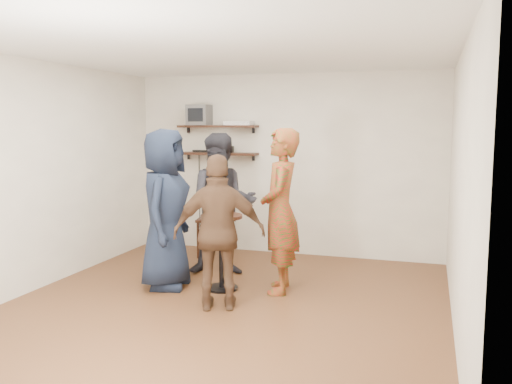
# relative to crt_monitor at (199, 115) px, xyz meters

# --- Properties ---
(room) EXTENTS (4.58, 5.08, 2.68)m
(room) POSITION_rel_crt_monitor_xyz_m (1.29, -2.38, -0.72)
(room) COLOR #4F2C19
(room) RESTS_ON ground
(shelf_upper) EXTENTS (1.20, 0.25, 0.04)m
(shelf_upper) POSITION_rel_crt_monitor_xyz_m (0.29, 0.00, -0.17)
(shelf_upper) COLOR black
(shelf_upper) RESTS_ON room
(shelf_lower) EXTENTS (1.20, 0.25, 0.04)m
(shelf_lower) POSITION_rel_crt_monitor_xyz_m (0.29, 0.00, -0.57)
(shelf_lower) COLOR black
(shelf_lower) RESTS_ON room
(crt_monitor) EXTENTS (0.32, 0.30, 0.30)m
(crt_monitor) POSITION_rel_crt_monitor_xyz_m (0.00, 0.00, 0.00)
(crt_monitor) COLOR #59595B
(crt_monitor) RESTS_ON shelf_upper
(dvd_deck) EXTENTS (0.40, 0.24, 0.06)m
(dvd_deck) POSITION_rel_crt_monitor_xyz_m (0.62, 0.00, -0.12)
(dvd_deck) COLOR silver
(dvd_deck) RESTS_ON shelf_upper
(radio) EXTENTS (0.22, 0.10, 0.10)m
(radio) POSITION_rel_crt_monitor_xyz_m (0.41, 0.00, -0.50)
(radio) COLOR black
(radio) RESTS_ON shelf_lower
(power_strip) EXTENTS (0.30, 0.05, 0.03)m
(power_strip) POSITION_rel_crt_monitor_xyz_m (0.01, 0.05, -0.54)
(power_strip) COLOR black
(power_strip) RESTS_ON shelf_lower
(side_table) EXTENTS (0.53, 0.53, 0.56)m
(side_table) POSITION_rel_crt_monitor_xyz_m (0.39, -0.39, -1.55)
(side_table) COLOR black
(side_table) RESTS_ON room
(vase_lilies) EXTENTS (0.20, 0.21, 1.03)m
(vase_lilies) POSITION_rel_crt_monitor_xyz_m (0.39, -0.39, -1.13)
(vase_lilies) COLOR silver
(vase_lilies) RESTS_ON side_table
(drinks_table) EXTENTS (0.47, 0.47, 0.86)m
(drinks_table) POSITION_rel_crt_monitor_xyz_m (1.06, -1.82, -1.46)
(drinks_table) COLOR black
(drinks_table) RESTS_ON room
(wine_glass_fl) EXTENTS (0.07, 0.07, 0.21)m
(wine_glass_fl) POSITION_rel_crt_monitor_xyz_m (0.98, -1.86, -1.01)
(wine_glass_fl) COLOR silver
(wine_glass_fl) RESTS_ON drinks_table
(wine_glass_fr) EXTENTS (0.06, 0.06, 0.19)m
(wine_glass_fr) POSITION_rel_crt_monitor_xyz_m (1.12, -1.85, -1.02)
(wine_glass_fr) COLOR silver
(wine_glass_fr) RESTS_ON drinks_table
(wine_glass_bl) EXTENTS (0.07, 0.07, 0.22)m
(wine_glass_bl) POSITION_rel_crt_monitor_xyz_m (1.04, -1.77, -1.00)
(wine_glass_bl) COLOR silver
(wine_glass_bl) RESTS_ON drinks_table
(wine_glass_br) EXTENTS (0.07, 0.07, 0.22)m
(wine_glass_br) POSITION_rel_crt_monitor_xyz_m (1.09, -1.82, -1.00)
(wine_glass_br) COLOR silver
(wine_glass_br) RESTS_ON drinks_table
(person_plaid) EXTENTS (0.57, 0.75, 1.84)m
(person_plaid) POSITION_rel_crt_monitor_xyz_m (1.71, -1.69, -1.10)
(person_plaid) COLOR red
(person_plaid) RESTS_ON room
(person_dark) EXTENTS (1.04, 0.93, 1.77)m
(person_dark) POSITION_rel_crt_monitor_xyz_m (0.83, -1.20, -1.13)
(person_dark) COLOR black
(person_dark) RESTS_ON room
(person_navy) EXTENTS (0.71, 0.97, 1.83)m
(person_navy) POSITION_rel_crt_monitor_xyz_m (0.40, -1.93, -1.10)
(person_navy) COLOR black
(person_navy) RESTS_ON room
(person_brown) EXTENTS (1.00, 0.67, 1.58)m
(person_brown) POSITION_rel_crt_monitor_xyz_m (1.28, -2.45, -1.23)
(person_brown) COLOR #4D3221
(person_brown) RESTS_ON room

